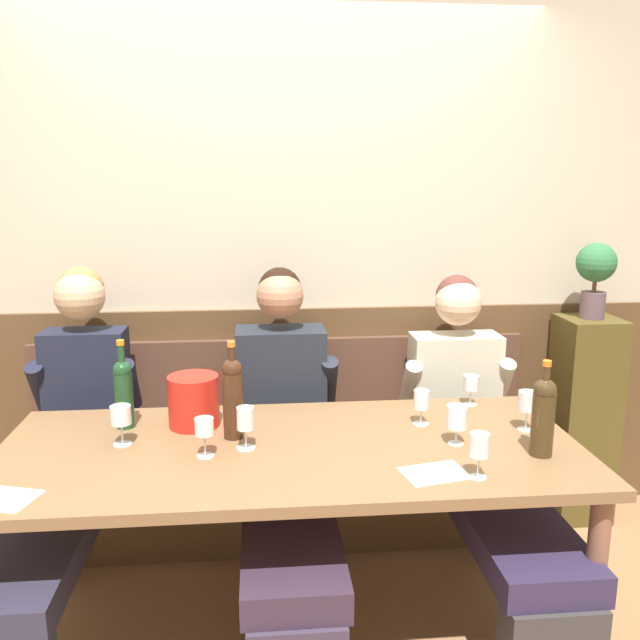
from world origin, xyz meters
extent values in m
cube|color=#C2B39A|center=(0.00, 1.09, 1.40)|extent=(6.80, 0.08, 2.80)
cube|color=brown|center=(0.00, 1.04, 0.54)|extent=(6.80, 0.03, 1.08)
cube|color=brown|center=(0.00, 0.81, 0.22)|extent=(2.42, 0.42, 0.44)
cube|color=#5C2B17|center=(0.00, 0.81, 0.47)|extent=(2.38, 0.39, 0.05)
cube|color=#533629|center=(0.00, 1.00, 0.71)|extent=(2.42, 0.04, 0.45)
cube|color=brown|center=(0.00, 0.11, 0.74)|extent=(2.12, 0.92, 0.04)
cylinder|color=brown|center=(0.99, -0.28, 0.36)|extent=(0.07, 0.07, 0.72)
cylinder|color=brown|center=(-0.99, 0.50, 0.36)|extent=(0.07, 0.07, 0.72)
cylinder|color=brown|center=(0.99, 0.50, 0.36)|extent=(0.07, 0.07, 0.72)
cube|color=#2B293D|center=(-0.89, 0.19, 0.43)|extent=(0.31, 1.17, 0.11)
cube|color=#1B1E2F|center=(-0.89, 0.81, 0.77)|extent=(0.37, 0.18, 0.56)
sphere|color=tan|center=(-0.89, 0.80, 1.21)|extent=(0.22, 0.22, 0.22)
sphere|color=#A57344|center=(-0.89, 0.83, 1.23)|extent=(0.20, 0.20, 0.20)
cylinder|color=#1B1E2F|center=(-1.09, 0.77, 0.80)|extent=(0.08, 0.20, 0.27)
cylinder|color=#1B1E2F|center=(-0.70, 0.77, 0.80)|extent=(0.08, 0.20, 0.27)
cube|color=#342537|center=(-0.01, 0.18, 0.43)|extent=(0.35, 1.16, 0.11)
cube|color=#20242E|center=(-0.01, 0.81, 0.76)|extent=(0.41, 0.23, 0.55)
sphere|color=#AD7558|center=(-0.01, 0.80, 1.19)|extent=(0.22, 0.22, 0.22)
sphere|color=black|center=(-0.01, 0.83, 1.22)|extent=(0.20, 0.20, 0.20)
cylinder|color=#20242E|center=(-0.23, 0.76, 0.79)|extent=(0.08, 0.20, 0.27)
cylinder|color=#20242E|center=(0.21, 0.76, 0.79)|extent=(0.08, 0.20, 0.27)
cube|color=#2C2340|center=(0.82, 0.19, 0.43)|extent=(0.35, 1.17, 0.11)
cube|color=beige|center=(0.82, 0.81, 0.74)|extent=(0.42, 0.19, 0.50)
sphere|color=beige|center=(0.82, 0.80, 1.15)|extent=(0.22, 0.22, 0.22)
sphere|color=brown|center=(0.82, 0.83, 1.17)|extent=(0.20, 0.20, 0.20)
cylinder|color=beige|center=(0.60, 0.77, 0.76)|extent=(0.08, 0.20, 0.27)
cylinder|color=beige|center=(1.04, 0.77, 0.76)|extent=(0.08, 0.20, 0.27)
cylinder|color=red|center=(-0.37, 0.35, 0.86)|extent=(0.20, 0.20, 0.20)
cylinder|color=#3D2C16|center=(0.88, -0.05, 0.87)|extent=(0.08, 0.08, 0.22)
sphere|color=#3D2C16|center=(0.88, -0.05, 1.00)|extent=(0.08, 0.08, 0.08)
cylinder|color=#3D2C16|center=(0.88, -0.05, 1.05)|extent=(0.03, 0.03, 0.08)
cylinder|color=orange|center=(0.88, -0.05, 1.09)|extent=(0.03, 0.03, 0.02)
cylinder|color=#1B3F21|center=(-0.64, 0.36, 0.87)|extent=(0.07, 0.07, 0.22)
sphere|color=#1B3F21|center=(-0.64, 0.36, 0.99)|extent=(0.07, 0.07, 0.07)
cylinder|color=#1B3F21|center=(-0.64, 0.36, 1.05)|extent=(0.03, 0.03, 0.09)
cylinder|color=orange|center=(-0.64, 0.36, 1.10)|extent=(0.03, 0.03, 0.02)
cylinder|color=#3F2313|center=(-0.21, 0.21, 0.89)|extent=(0.08, 0.08, 0.25)
sphere|color=#3F2313|center=(-0.21, 0.21, 1.03)|extent=(0.08, 0.08, 0.08)
cylinder|color=#3F2313|center=(-0.21, 0.21, 1.07)|extent=(0.03, 0.03, 0.08)
cylinder|color=orange|center=(-0.21, 0.21, 1.12)|extent=(0.03, 0.03, 0.02)
cylinder|color=silver|center=(0.79, 0.48, 0.76)|extent=(0.06, 0.06, 0.00)
cylinder|color=silver|center=(0.79, 0.48, 0.80)|extent=(0.01, 0.01, 0.06)
cylinder|color=silver|center=(0.79, 0.48, 0.86)|extent=(0.07, 0.07, 0.06)
cylinder|color=#EEDB8B|center=(0.79, 0.48, 0.84)|extent=(0.06, 0.06, 0.02)
cylinder|color=silver|center=(0.52, 0.27, 0.76)|extent=(0.06, 0.06, 0.00)
cylinder|color=silver|center=(0.52, 0.27, 0.79)|extent=(0.01, 0.01, 0.06)
cylinder|color=silver|center=(0.52, 0.27, 0.86)|extent=(0.06, 0.06, 0.07)
cylinder|color=#EEE789|center=(0.52, 0.27, 0.84)|extent=(0.05, 0.05, 0.03)
cylinder|color=silver|center=(-0.61, 0.18, 0.76)|extent=(0.07, 0.07, 0.00)
cylinder|color=silver|center=(-0.61, 0.18, 0.80)|extent=(0.01, 0.01, 0.08)
cylinder|color=silver|center=(-0.61, 0.18, 0.87)|extent=(0.07, 0.07, 0.07)
cylinder|color=#E3DA78|center=(-0.61, 0.18, 0.85)|extent=(0.07, 0.07, 0.02)
cylinder|color=silver|center=(0.60, -0.21, 0.76)|extent=(0.06, 0.06, 0.00)
cylinder|color=silver|center=(0.60, -0.21, 0.80)|extent=(0.01, 0.01, 0.07)
cylinder|color=silver|center=(0.60, -0.21, 0.87)|extent=(0.06, 0.06, 0.08)
cylinder|color=#F6CF90|center=(0.60, -0.21, 0.85)|extent=(0.06, 0.06, 0.02)
cylinder|color=silver|center=(-0.30, 0.04, 0.76)|extent=(0.06, 0.06, 0.00)
cylinder|color=silver|center=(-0.30, 0.04, 0.80)|extent=(0.01, 0.01, 0.08)
cylinder|color=silver|center=(-0.30, 0.04, 0.87)|extent=(0.07, 0.07, 0.06)
cylinder|color=#F1CF8B|center=(-0.30, 0.04, 0.85)|extent=(0.06, 0.06, 0.02)
cylinder|color=silver|center=(0.61, 0.07, 0.76)|extent=(0.06, 0.06, 0.00)
cylinder|color=silver|center=(0.61, 0.07, 0.79)|extent=(0.01, 0.01, 0.06)
cylinder|color=silver|center=(0.61, 0.07, 0.87)|extent=(0.08, 0.08, 0.08)
cylinder|color=silver|center=(0.92, 0.17, 0.76)|extent=(0.06, 0.06, 0.00)
cylinder|color=silver|center=(0.92, 0.17, 0.80)|extent=(0.01, 0.01, 0.08)
cylinder|color=silver|center=(0.92, 0.17, 0.88)|extent=(0.07, 0.07, 0.08)
cylinder|color=#EDDF80|center=(0.92, 0.17, 0.85)|extent=(0.06, 0.06, 0.02)
cylinder|color=silver|center=(-0.16, 0.10, 0.76)|extent=(0.07, 0.07, 0.00)
cylinder|color=silver|center=(-0.16, 0.10, 0.80)|extent=(0.01, 0.01, 0.07)
cylinder|color=silver|center=(-0.16, 0.10, 0.87)|extent=(0.06, 0.06, 0.08)
cylinder|color=#F0D07B|center=(-0.16, 0.10, 0.85)|extent=(0.05, 0.05, 0.04)
cube|color=white|center=(-0.90, -0.21, 0.76)|extent=(0.24, 0.20, 0.00)
cube|color=white|center=(0.46, -0.17, 0.76)|extent=(0.24, 0.19, 0.00)
cube|color=#4E411B|center=(1.51, 0.86, 0.52)|extent=(0.28, 0.28, 1.04)
cylinder|color=#5D474E|center=(1.51, 0.86, 1.11)|extent=(0.12, 0.12, 0.13)
cylinder|color=brown|center=(1.51, 0.86, 1.21)|extent=(0.02, 0.02, 0.07)
sphere|color=#306D3F|center=(1.51, 0.86, 1.32)|extent=(0.19, 0.19, 0.19)
camera|label=1|loc=(-0.10, -2.14, 1.72)|focal=36.91mm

